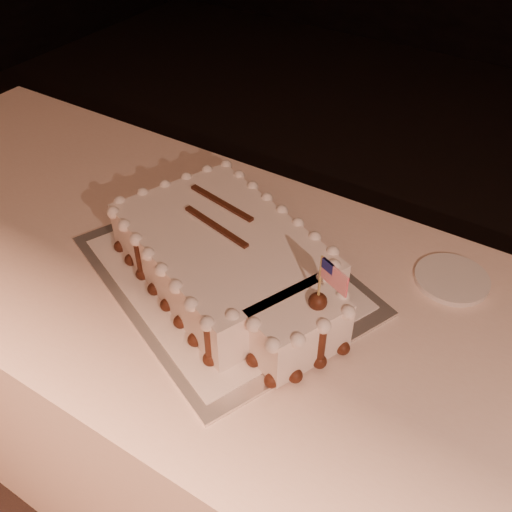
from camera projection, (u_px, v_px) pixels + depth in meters
The scene contains 5 objects.
banquet_table at pixel (260, 406), 1.38m from camera, with size 2.40×0.80×0.75m, color #FFD8C5.
cake_board at pixel (224, 274), 1.18m from camera, with size 0.58×0.43×0.01m, color silver.
doily at pixel (223, 273), 1.18m from camera, with size 0.51×0.39×0.00m, color white.
sheet_cake at pixel (231, 261), 1.12m from camera, with size 0.57×0.44×0.22m.
side_plate at pixel (452, 279), 1.17m from camera, with size 0.15×0.15×0.01m, color white.
Camera 1 is at (0.43, -0.09, 1.55)m, focal length 40.00 mm.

